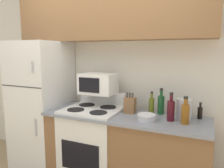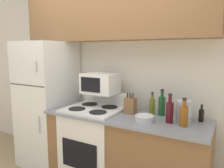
# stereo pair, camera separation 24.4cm
# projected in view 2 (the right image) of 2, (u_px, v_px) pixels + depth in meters

# --- Properties ---
(wall_back) EXTENTS (8.00, 0.05, 2.55)m
(wall_back) POSITION_uv_depth(u_px,v_px,m) (118.00, 77.00, 2.98)
(wall_back) COLOR silver
(wall_back) RESTS_ON ground_plane
(lower_cabinets) EXTENTS (1.87, 0.64, 0.91)m
(lower_cabinets) POSITION_uv_depth(u_px,v_px,m) (124.00, 152.00, 2.56)
(lower_cabinets) COLOR brown
(lower_cabinets) RESTS_ON ground_plane
(refrigerator) EXTENTS (0.66, 0.74, 1.76)m
(refrigerator) POSITION_uv_depth(u_px,v_px,m) (48.00, 103.00, 3.16)
(refrigerator) COLOR white
(refrigerator) RESTS_ON ground_plane
(upper_cabinets) EXTENTS (2.53, 0.34, 0.73)m
(upper_cabinets) POSITION_uv_depth(u_px,v_px,m) (110.00, 11.00, 2.69)
(upper_cabinets) COLOR brown
(upper_cabinets) RESTS_ON refrigerator
(stove) EXTENTS (0.67, 0.62, 1.10)m
(stove) POSITION_uv_depth(u_px,v_px,m) (94.00, 143.00, 2.75)
(stove) COLOR white
(stove) RESTS_ON ground_plane
(microwave) EXTENTS (0.43, 0.32, 0.25)m
(microwave) POSITION_uv_depth(u_px,v_px,m) (100.00, 83.00, 2.75)
(microwave) COLOR white
(microwave) RESTS_ON stove
(knife_block) EXTENTS (0.12, 0.10, 0.24)m
(knife_block) POSITION_uv_depth(u_px,v_px,m) (130.00, 106.00, 2.54)
(knife_block) COLOR brown
(knife_block) RESTS_ON lower_cabinets
(bowl) EXTENTS (0.20, 0.20, 0.07)m
(bowl) POSITION_uv_depth(u_px,v_px,m) (144.00, 118.00, 2.26)
(bowl) COLOR silver
(bowl) RESTS_ON lower_cabinets
(bottle_olive_oil) EXTENTS (0.06, 0.06, 0.26)m
(bottle_olive_oil) POSITION_uv_depth(u_px,v_px,m) (152.00, 106.00, 2.49)
(bottle_olive_oil) COLOR #5B6619
(bottle_olive_oil) RESTS_ON lower_cabinets
(bottle_whiskey) EXTENTS (0.08, 0.08, 0.28)m
(bottle_whiskey) POSITION_uv_depth(u_px,v_px,m) (184.00, 115.00, 2.10)
(bottle_whiskey) COLOR brown
(bottle_whiskey) RESTS_ON lower_cabinets
(bottle_wine_green) EXTENTS (0.08, 0.08, 0.30)m
(bottle_wine_green) POSITION_uv_depth(u_px,v_px,m) (162.00, 105.00, 2.46)
(bottle_wine_green) COLOR #194C23
(bottle_wine_green) RESTS_ON lower_cabinets
(bottle_wine_red) EXTENTS (0.08, 0.08, 0.30)m
(bottle_wine_red) POSITION_uv_depth(u_px,v_px,m) (170.00, 111.00, 2.21)
(bottle_wine_red) COLOR #470F19
(bottle_wine_red) RESTS_ON lower_cabinets
(bottle_soy_sauce) EXTENTS (0.05, 0.05, 0.18)m
(bottle_soy_sauce) POSITION_uv_depth(u_px,v_px,m) (201.00, 115.00, 2.25)
(bottle_soy_sauce) COLOR black
(bottle_soy_sauce) RESTS_ON lower_cabinets
(kettle) EXTENTS (0.16, 0.16, 0.24)m
(kettle) POSITION_uv_depth(u_px,v_px,m) (184.00, 111.00, 2.24)
(kettle) COLOR #B7B7BC
(kettle) RESTS_ON lower_cabinets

